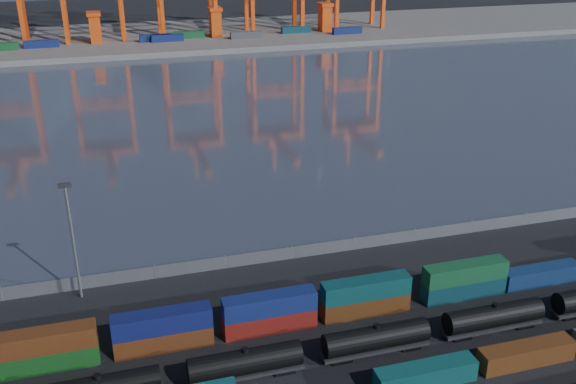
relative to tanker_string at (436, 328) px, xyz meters
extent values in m
plane|color=black|center=(-10.81, -4.02, -2.02)|extent=(700.00, 700.00, 0.00)
plane|color=#313847|center=(-10.81, 100.98, -2.01)|extent=(700.00, 700.00, 0.00)
cube|color=#514F4C|center=(-10.81, 205.98, -1.02)|extent=(700.00, 70.00, 2.00)
cube|color=#0D4644|center=(-4.65, -6.43, -0.77)|extent=(11.54, 2.35, 2.50)
cube|color=#582D11|center=(8.01, -6.43, -0.77)|extent=(11.54, 2.35, 2.50)
cube|color=#134918|center=(-44.43, 7.90, -0.76)|extent=(11.57, 2.35, 2.51)
cube|color=#582A11|center=(-44.43, 7.90, 1.74)|extent=(11.57, 2.35, 2.51)
cube|color=#572911|center=(-31.32, 7.90, -0.76)|extent=(11.57, 2.35, 2.51)
cube|color=#101651|center=(-31.32, 7.90, 1.74)|extent=(11.57, 2.35, 2.51)
cube|color=maroon|center=(-18.39, 7.90, -0.76)|extent=(11.57, 2.35, 2.51)
cube|color=navy|center=(-18.39, 7.90, 1.74)|extent=(11.57, 2.35, 2.51)
cube|color=#4F290F|center=(-5.78, 7.90, -0.76)|extent=(11.57, 2.35, 2.51)
cube|color=#0C3E40|center=(-5.78, 7.90, 1.74)|extent=(11.57, 2.35, 2.51)
cube|color=#0C353F|center=(8.32, 7.90, -0.76)|extent=(11.57, 2.35, 2.51)
cube|color=#154F2C|center=(8.32, 7.90, 1.74)|extent=(11.57, 2.35, 2.51)
cube|color=navy|center=(20.31, 7.90, -0.76)|extent=(11.57, 2.35, 2.51)
cylinder|color=black|center=(-38.75, 0.00, 1.76)|extent=(0.78, 0.78, 0.48)
cylinder|color=black|center=(-23.25, 0.00, 0.21)|extent=(12.60, 2.81, 2.81)
cylinder|color=black|center=(-23.25, 0.00, 1.76)|extent=(0.78, 0.78, 0.48)
cube|color=black|center=(-23.25, 0.00, -1.34)|extent=(13.08, 1.94, 0.39)
cube|color=black|center=(-27.61, 0.00, -1.73)|extent=(2.42, 1.74, 0.58)
cube|color=black|center=(-18.89, 0.00, -1.73)|extent=(2.42, 1.74, 0.58)
cylinder|color=black|center=(-7.75, 0.00, 0.21)|extent=(12.60, 2.81, 2.81)
cylinder|color=black|center=(-7.75, 0.00, 1.76)|extent=(0.78, 0.78, 0.48)
cube|color=black|center=(-7.75, 0.00, -1.34)|extent=(13.08, 1.94, 0.39)
cube|color=black|center=(-12.11, 0.00, -1.73)|extent=(2.42, 1.74, 0.58)
cube|color=black|center=(-3.39, 0.00, -1.73)|extent=(2.42, 1.74, 0.58)
cylinder|color=black|center=(7.75, 0.00, 0.21)|extent=(12.60, 2.81, 2.81)
cylinder|color=black|center=(7.75, 0.00, 1.76)|extent=(0.78, 0.78, 0.48)
cube|color=black|center=(7.75, 0.00, -1.34)|extent=(13.08, 1.94, 0.39)
cube|color=black|center=(3.39, 0.00, -1.73)|extent=(2.42, 1.74, 0.58)
cube|color=black|center=(12.11, 0.00, -1.73)|extent=(2.42, 1.74, 0.58)
cube|color=black|center=(18.89, 0.00, -1.73)|extent=(2.42, 1.74, 0.58)
cube|color=#595B5E|center=(-10.81, 23.98, -1.02)|extent=(160.00, 0.06, 2.00)
cylinder|color=slate|center=(-50.81, 23.98, -0.92)|extent=(0.12, 0.12, 2.20)
cylinder|color=slate|center=(-40.81, 23.98, -0.92)|extent=(0.12, 0.12, 2.20)
cylinder|color=slate|center=(-30.81, 23.98, -0.92)|extent=(0.12, 0.12, 2.20)
cylinder|color=slate|center=(-20.81, 23.98, -0.92)|extent=(0.12, 0.12, 2.20)
cylinder|color=slate|center=(-10.81, 23.98, -0.92)|extent=(0.12, 0.12, 2.20)
cylinder|color=slate|center=(-0.81, 23.98, -0.92)|extent=(0.12, 0.12, 2.20)
cylinder|color=slate|center=(9.19, 23.98, -0.92)|extent=(0.12, 0.12, 2.20)
cylinder|color=slate|center=(19.19, 23.98, -0.92)|extent=(0.12, 0.12, 2.20)
cylinder|color=slate|center=(29.19, 23.98, -0.92)|extent=(0.12, 0.12, 2.20)
cylinder|color=slate|center=(-40.81, 21.98, 5.98)|extent=(0.36, 0.36, 16.00)
cube|color=black|center=(-40.81, 21.98, 14.28)|extent=(1.60, 0.40, 0.60)
cube|color=navy|center=(-10.16, 190.66, 1.28)|extent=(12.00, 2.44, 2.60)
cube|color=navy|center=(60.53, 186.90, 1.28)|extent=(12.00, 2.44, 2.60)
cube|color=navy|center=(-14.45, 192.06, 1.28)|extent=(12.00, 2.44, 2.60)
cube|color=#3F4244|center=(19.56, 188.68, 1.28)|extent=(12.00, 2.44, 2.60)
cube|color=#144C23|center=(-68.56, 190.18, 1.28)|extent=(12.00, 2.44, 2.60)
cube|color=navy|center=(-54.97, 191.50, 1.28)|extent=(12.00, 2.44, 2.60)
cube|color=#144C23|center=(-1.47, 195.46, 1.28)|extent=(12.00, 2.44, 2.60)
cube|color=#0C3842|center=(41.59, 194.81, 1.28)|extent=(12.00, 2.44, 2.60)
cube|color=#E94710|center=(-35.81, 195.98, 4.98)|extent=(4.00, 6.00, 10.00)
cube|color=#E94710|center=(-35.81, 195.98, 10.48)|extent=(5.00, 7.00, 1.20)
cube|color=#E94710|center=(9.19, 195.98, 4.98)|extent=(4.00, 6.00, 10.00)
cube|color=#E94710|center=(9.19, 195.98, 10.48)|extent=(5.00, 7.00, 1.20)
cube|color=#E94710|center=(54.19, 195.98, 4.98)|extent=(4.00, 6.00, 10.00)
cube|color=#E94710|center=(54.19, 195.98, 10.48)|extent=(5.00, 7.00, 1.20)
camera|label=1|loc=(-34.55, -55.72, 45.59)|focal=40.00mm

